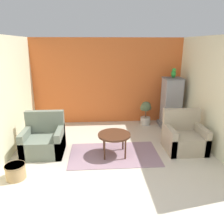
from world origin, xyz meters
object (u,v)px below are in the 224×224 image
(parrot, at_px, (174,73))
(potted_plant, at_px, (146,112))
(armchair_left, at_px, (44,141))
(birdcage, at_px, (171,104))
(armchair_right, at_px, (184,138))
(coffee_table, at_px, (114,136))
(wicker_basket, at_px, (16,171))

(parrot, bearing_deg, potted_plant, 164.98)
(armchair_left, relative_size, birdcage, 0.63)
(birdcage, distance_m, parrot, 0.84)
(armchair_right, xyz_separation_m, potted_plant, (-0.51, 1.62, 0.10))
(birdcage, bearing_deg, armchair_right, -96.26)
(armchair_left, bearing_deg, birdcage, 23.27)
(parrot, bearing_deg, armchair_left, -156.70)
(armchair_right, relative_size, parrot, 3.31)
(coffee_table, bearing_deg, wicker_basket, -157.57)
(potted_plant, distance_m, wicker_basket, 3.78)
(parrot, relative_size, wicker_basket, 0.76)
(armchair_left, xyz_separation_m, armchair_right, (3.05, -0.06, 0.00))
(potted_plant, bearing_deg, wicker_basket, -138.56)
(armchair_left, xyz_separation_m, parrot, (3.21, 1.38, 1.23))
(potted_plant, bearing_deg, coffee_table, -120.78)
(birdcage, bearing_deg, wicker_basket, -146.44)
(wicker_basket, bearing_deg, coffee_table, 22.43)
(parrot, bearing_deg, birdcage, -90.00)
(coffee_table, bearing_deg, birdcage, 42.72)
(armchair_right, distance_m, birdcage, 1.50)
(potted_plant, relative_size, wicker_basket, 1.98)
(coffee_table, bearing_deg, armchair_right, 5.21)
(armchair_right, bearing_deg, birdcage, 83.74)
(wicker_basket, bearing_deg, parrot, 33.58)
(coffee_table, distance_m, potted_plant, 2.05)
(armchair_right, relative_size, wicker_basket, 2.51)
(coffee_table, xyz_separation_m, parrot, (1.71, 1.58, 1.08))
(coffee_table, distance_m, parrot, 2.57)
(armchair_right, distance_m, parrot, 1.90)
(coffee_table, relative_size, armchair_left, 0.78)
(coffee_table, bearing_deg, potted_plant, 59.22)
(parrot, bearing_deg, wicker_basket, -146.42)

